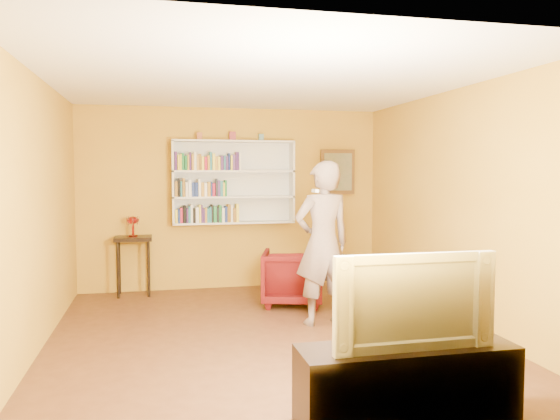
% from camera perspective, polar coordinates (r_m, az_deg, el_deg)
% --- Properties ---
extents(room_shell, '(5.30, 5.80, 2.88)m').
position_cam_1_polar(room_shell, '(5.82, -1.63, -3.25)').
color(room_shell, '#4B2B18').
rests_on(room_shell, ground).
extents(bookshelf, '(1.80, 0.29, 1.23)m').
position_cam_1_polar(bookshelf, '(8.15, -4.91, 2.89)').
color(bookshelf, silver).
rests_on(bookshelf, room_shell).
extents(books_row_lower, '(0.92, 0.19, 0.27)m').
position_cam_1_polar(books_row_lower, '(8.02, -7.60, -0.46)').
color(books_row_lower, yellow).
rests_on(books_row_lower, bookshelf).
extents(books_row_middle, '(0.74, 0.19, 0.27)m').
position_cam_1_polar(books_row_middle, '(7.99, -8.33, 2.21)').
color(books_row_middle, brown).
rests_on(books_row_middle, bookshelf).
extents(books_row_upper, '(0.95, 0.19, 0.27)m').
position_cam_1_polar(books_row_upper, '(8.00, -7.53, 4.96)').
color(books_row_upper, '#442268').
rests_on(books_row_upper, bookshelf).
extents(ornament_left, '(0.08, 0.08, 0.11)m').
position_cam_1_polar(ornament_left, '(8.06, -8.41, 7.63)').
color(ornament_left, '#A5552F').
rests_on(ornament_left, bookshelf).
extents(ornament_centre, '(0.09, 0.09, 0.12)m').
position_cam_1_polar(ornament_centre, '(8.11, -5.00, 7.71)').
color(ornament_centre, maroon).
rests_on(ornament_centre, bookshelf).
extents(ornament_right, '(0.07, 0.07, 0.10)m').
position_cam_1_polar(ornament_right, '(8.18, -1.99, 7.60)').
color(ornament_right, slate).
rests_on(ornament_right, bookshelf).
extents(framed_painting, '(0.55, 0.05, 0.70)m').
position_cam_1_polar(framed_painting, '(8.58, 6.04, 3.98)').
color(framed_painting, brown).
rests_on(framed_painting, room_shell).
extents(console_table, '(0.51, 0.39, 0.84)m').
position_cam_1_polar(console_table, '(7.99, -15.07, -3.72)').
color(console_table, black).
rests_on(console_table, ground).
extents(ruby_lustre, '(0.18, 0.18, 0.28)m').
position_cam_1_polar(ruby_lustre, '(7.95, -15.12, -1.22)').
color(ruby_lustre, maroon).
rests_on(ruby_lustre, console_table).
extents(armchair, '(0.96, 0.98, 0.72)m').
position_cam_1_polar(armchair, '(7.25, 1.32, -7.04)').
color(armchair, '#410409').
rests_on(armchair, ground).
extents(person, '(0.74, 0.54, 1.88)m').
position_cam_1_polar(person, '(6.25, 4.49, -3.48)').
color(person, '#746055').
rests_on(person, ground).
extents(game_remote, '(0.04, 0.15, 0.04)m').
position_cam_1_polar(game_remote, '(5.84, 3.71, 2.03)').
color(game_remote, white).
rests_on(game_remote, person).
extents(tv_cabinet, '(1.53, 0.46, 0.55)m').
position_cam_1_polar(tv_cabinet, '(4.08, 13.07, -17.31)').
color(tv_cabinet, black).
rests_on(tv_cabinet, ground).
extents(television, '(1.15, 0.16, 0.66)m').
position_cam_1_polar(television, '(3.90, 13.21, -9.01)').
color(television, black).
rests_on(television, tv_cabinet).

